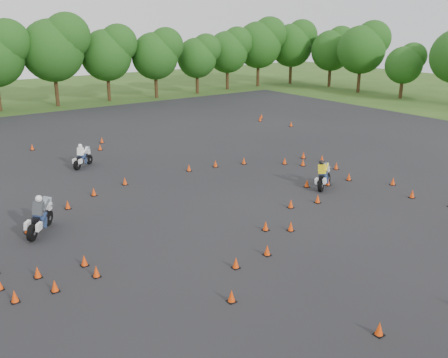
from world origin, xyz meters
TOP-DOWN VIEW (x-y plane):
  - ground at (0.00, 0.00)m, footprint 140.00×140.00m
  - asphalt_pad at (0.00, 6.00)m, footprint 62.00×62.00m
  - treeline at (2.22, 34.60)m, footprint 87.09×32.58m
  - traffic_cones at (-0.27, 5.12)m, footprint 36.54×32.70m
  - rider_grey at (-9.63, 5.39)m, footprint 2.19×2.43m
  - rider_yellow at (6.03, 2.15)m, footprint 2.29×1.67m
  - rider_white at (-3.97, 14.78)m, footprint 2.07×1.80m

SIDE VIEW (x-z plane):
  - ground at x=0.00m, z-range 0.00..0.00m
  - asphalt_pad at x=0.00m, z-range 0.01..0.01m
  - traffic_cones at x=-0.27m, z-range 0.01..0.46m
  - rider_white at x=-3.97m, z-range 0.00..1.64m
  - rider_yellow at x=6.03m, z-range 0.00..1.73m
  - rider_grey at x=-9.63m, z-range 0.00..1.95m
  - treeline at x=2.22m, z-range -0.74..10.03m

